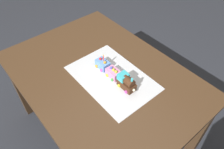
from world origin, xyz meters
The scene contains 7 objects.
ground_plane centered at (0.00, 0.00, 0.00)m, with size 8.00×8.00×0.00m, color #2D3038.
dining_table centered at (0.00, 0.00, 0.63)m, with size 1.40×1.00×0.74m.
cake_board centered at (-0.08, -0.03, 0.74)m, with size 0.60×0.40×0.00m, color silver.
cake_locomotive centered at (-0.20, -0.05, 0.79)m, with size 0.14×0.08×0.12m.
cake_car_tanker_bubblegum centered at (-0.08, -0.05, 0.77)m, with size 0.10×0.08×0.07m.
cake_car_caboose_sky_blue centered at (0.04, -0.05, 0.77)m, with size 0.10×0.08×0.07m.
birthday_candle centered at (0.03, -0.05, 0.84)m, with size 0.01×0.01×0.05m.
Camera 1 is at (-0.86, 0.62, 1.82)m, focal length 34.96 mm.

